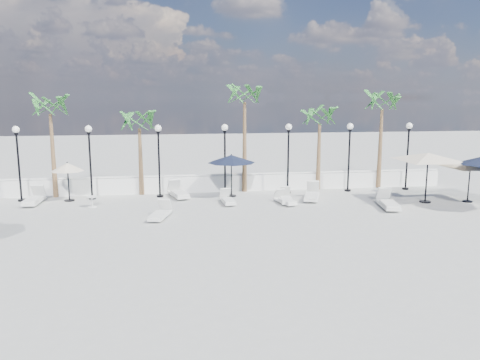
{
  "coord_description": "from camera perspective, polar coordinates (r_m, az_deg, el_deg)",
  "views": [
    {
      "loc": [
        -2.9,
        -18.29,
        5.23
      ],
      "look_at": [
        0.24,
        2.6,
        1.5
      ],
      "focal_mm": 35.0,
      "sensor_mm": 36.0,
      "label": 1
    }
  ],
  "objects": [
    {
      "name": "lamppost_3",
      "position": [
        25.11,
        -1.86,
        3.75
      ],
      "size": [
        0.36,
        0.36,
        3.84
      ],
      "color": "black",
      "rests_on": "ground"
    },
    {
      "name": "lounger_7",
      "position": [
        23.48,
        17.6,
        -2.67
      ],
      "size": [
        1.08,
        2.22,
        0.8
      ],
      "rotation": [
        0.0,
        0.0,
        -0.19
      ],
      "color": "silver",
      "rests_on": "ground"
    },
    {
      "name": "lounger_2",
      "position": [
        23.36,
        -1.53,
        -2.41
      ],
      "size": [
        0.68,
        1.69,
        0.62
      ],
      "rotation": [
        0.0,
        0.0,
        0.09
      ],
      "color": "silver",
      "rests_on": "ground"
    },
    {
      "name": "parasol_cream_sq_a",
      "position": [
        25.1,
        21.99,
        3.05
      ],
      "size": [
        5.51,
        5.51,
        2.71
      ],
      "color": "black",
      "rests_on": "ground"
    },
    {
      "name": "ground",
      "position": [
        19.25,
        0.45,
        -5.76
      ],
      "size": [
        100.0,
        100.0,
        0.0
      ],
      "primitive_type": "plane",
      "color": "#969792",
      "rests_on": "ground"
    },
    {
      "name": "lounger_3",
      "position": [
        20.8,
        -9.7,
        -4.05
      ],
      "size": [
        1.07,
        1.9,
        0.68
      ],
      "rotation": [
        0.0,
        0.0,
        -0.29
      ],
      "color": "silver",
      "rests_on": "ground"
    },
    {
      "name": "lounger_5",
      "position": [
        23.4,
        5.51,
        -2.44
      ],
      "size": [
        0.92,
        1.7,
        0.61
      ],
      "rotation": [
        0.0,
        0.0,
        0.26
      ],
      "color": "silver",
      "rests_on": "ground"
    },
    {
      "name": "lamppost_1",
      "position": [
        25.28,
        -17.85,
        3.31
      ],
      "size": [
        0.36,
        0.36,
        3.84
      ],
      "color": "black",
      "rests_on": "ground"
    },
    {
      "name": "palm_3",
      "position": [
        26.97,
        9.69,
        7.15
      ],
      "size": [
        2.6,
        2.6,
        4.9
      ],
      "color": "brown",
      "rests_on": "ground"
    },
    {
      "name": "parasol_cream_small",
      "position": [
        25.28,
        -20.29,
        1.43
      ],
      "size": [
        1.65,
        1.65,
        2.02
      ],
      "color": "black",
      "rests_on": "ground"
    },
    {
      "name": "lamppost_6",
      "position": [
        28.32,
        19.8,
        3.87
      ],
      "size": [
        0.36,
        0.36,
        3.84
      ],
      "color": "black",
      "rests_on": "ground"
    },
    {
      "name": "lounger_6",
      "position": [
        23.68,
        5.64,
        -2.25
      ],
      "size": [
        0.81,
        1.82,
        0.66
      ],
      "rotation": [
        0.0,
        0.0,
        -0.14
      ],
      "color": "silver",
      "rests_on": "ground"
    },
    {
      "name": "lamppost_4",
      "position": [
        25.75,
        5.91,
        3.86
      ],
      "size": [
        0.36,
        0.36,
        3.84
      ],
      "color": "black",
      "rests_on": "ground"
    },
    {
      "name": "parasol_navy_mid",
      "position": [
        24.8,
        -1.06,
        2.56
      ],
      "size": [
        2.56,
        2.56,
        2.29
      ],
      "color": "black",
      "rests_on": "ground"
    },
    {
      "name": "side_table_2",
      "position": [
        25.04,
        16.31,
        -1.71
      ],
      "size": [
        0.54,
        0.54,
        0.53
      ],
      "color": "silver",
      "rests_on": "ground"
    },
    {
      "name": "lamppost_2",
      "position": [
        24.95,
        -9.88,
        3.56
      ],
      "size": [
        0.36,
        0.36,
        3.84
      ],
      "color": "black",
      "rests_on": "ground"
    },
    {
      "name": "parasol_cream_sq_b",
      "position": [
        26.14,
        26.31,
        2.06
      ],
      "size": [
        4.5,
        4.5,
        2.26
      ],
      "color": "black",
      "rests_on": "ground"
    },
    {
      "name": "palm_4",
      "position": [
        28.32,
        16.95,
        8.57
      ],
      "size": [
        2.6,
        2.6,
        5.7
      ],
      "color": "brown",
      "rests_on": "ground"
    },
    {
      "name": "palm_0",
      "position": [
        26.32,
        -22.15,
        7.77
      ],
      "size": [
        2.6,
        2.6,
        5.5
      ],
      "color": "brown",
      "rests_on": "ground"
    },
    {
      "name": "balustrade",
      "position": [
        26.39,
        -2.09,
        -0.39
      ],
      "size": [
        26.0,
        0.3,
        1.01
      ],
      "color": "silver",
      "rests_on": "ground"
    },
    {
      "name": "side_table_1",
      "position": [
        23.73,
        -17.6,
        -2.42
      ],
      "size": [
        0.54,
        0.54,
        0.52
      ],
      "color": "silver",
      "rests_on": "ground"
    },
    {
      "name": "lounger_0",
      "position": [
        25.44,
        -23.81,
        -2.13
      ],
      "size": [
        0.7,
        2.05,
        0.76
      ],
      "rotation": [
        0.0,
        0.0,
        -0.02
      ],
      "color": "silver",
      "rests_on": "ground"
    },
    {
      "name": "palm_1",
      "position": [
        25.69,
        -12.18,
        6.5
      ],
      "size": [
        2.6,
        2.6,
        4.7
      ],
      "color": "brown",
      "rests_on": "ground"
    },
    {
      "name": "lamppost_0",
      "position": [
        26.08,
        -25.47,
        3.01
      ],
      "size": [
        0.36,
        0.36,
        3.84
      ],
      "color": "black",
      "rests_on": "ground"
    },
    {
      "name": "palm_2",
      "position": [
        25.92,
        0.57,
        9.76
      ],
      "size": [
        2.6,
        2.6,
        6.1
      ],
      "color": "brown",
      "rests_on": "ground"
    },
    {
      "name": "lounger_4",
      "position": [
        24.53,
        8.76,
        -1.78
      ],
      "size": [
        1.38,
        2.23,
        0.8
      ],
      "rotation": [
        0.0,
        0.0,
        -0.36
      ],
      "color": "silver",
      "rests_on": "ground"
    },
    {
      "name": "lounger_1",
      "position": [
        25.02,
        -7.54,
        -1.53
      ],
      "size": [
        1.2,
        2.18,
        0.78
      ],
      "rotation": [
        0.0,
        0.0,
        0.27
      ],
      "color": "silver",
      "rests_on": "ground"
    },
    {
      "name": "lamppost_5",
      "position": [
        26.84,
        13.19,
        3.89
      ],
      "size": [
        0.36,
        0.36,
        3.84
      ],
      "color": "black",
      "rests_on": "ground"
    }
  ]
}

